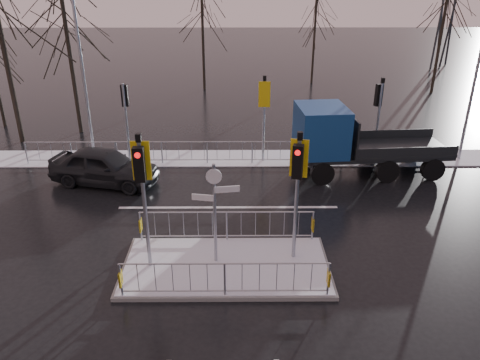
{
  "coord_description": "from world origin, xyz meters",
  "views": [
    {
      "loc": [
        0.33,
        -11.35,
        8.01
      ],
      "look_at": [
        0.42,
        2.28,
        1.8
      ],
      "focal_mm": 35.0,
      "sensor_mm": 36.0,
      "label": 1
    }
  ],
  "objects_px": {
    "car_far_lane": "(104,166)",
    "street_lamp_left": "(82,56)",
    "street_lamp_right": "(480,62)",
    "flatbed_truck": "(342,139)",
    "traffic_island": "(226,257)"
  },
  "relations": [
    {
      "from": "street_lamp_right",
      "to": "street_lamp_left",
      "type": "relative_size",
      "value": 0.98
    },
    {
      "from": "car_far_lane",
      "to": "street_lamp_right",
      "type": "distance_m",
      "value": 16.19
    },
    {
      "from": "traffic_island",
      "to": "flatbed_truck",
      "type": "xyz_separation_m",
      "value": [
        4.67,
        6.88,
        1.17
      ]
    },
    {
      "from": "car_far_lane",
      "to": "street_lamp_left",
      "type": "xyz_separation_m",
      "value": [
        -1.43,
        3.56,
        3.75
      ]
    },
    {
      "from": "traffic_island",
      "to": "street_lamp_right",
      "type": "relative_size",
      "value": 0.75
    },
    {
      "from": "car_far_lane",
      "to": "street_lamp_right",
      "type": "xyz_separation_m",
      "value": [
        15.57,
        2.56,
        3.65
      ]
    },
    {
      "from": "street_lamp_right",
      "to": "car_far_lane",
      "type": "bearing_deg",
      "value": -170.66
    },
    {
      "from": "car_far_lane",
      "to": "flatbed_truck",
      "type": "height_order",
      "value": "flatbed_truck"
    },
    {
      "from": "street_lamp_left",
      "to": "car_far_lane",
      "type": "bearing_deg",
      "value": -68.05
    },
    {
      "from": "street_lamp_left",
      "to": "street_lamp_right",
      "type": "bearing_deg",
      "value": -3.37
    },
    {
      "from": "traffic_island",
      "to": "flatbed_truck",
      "type": "distance_m",
      "value": 8.4
    },
    {
      "from": "car_far_lane",
      "to": "traffic_island",
      "type": "bearing_deg",
      "value": -126.15
    },
    {
      "from": "car_far_lane",
      "to": "street_lamp_left",
      "type": "height_order",
      "value": "street_lamp_left"
    },
    {
      "from": "car_far_lane",
      "to": "flatbed_truck",
      "type": "distance_m",
      "value": 9.74
    },
    {
      "from": "traffic_island",
      "to": "car_far_lane",
      "type": "distance_m",
      "value": 7.75
    }
  ]
}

